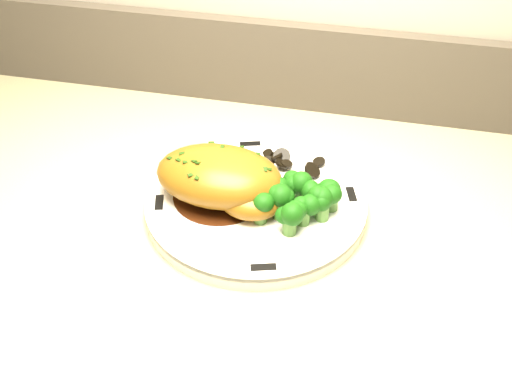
# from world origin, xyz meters

# --- Properties ---
(plate) EXTENTS (0.31, 0.31, 0.02)m
(plate) POSITION_xyz_m (-0.38, 1.76, 0.93)
(plate) COLOR white
(plate) RESTS_ON counter
(rim_accent_0) EXTENTS (0.03, 0.02, 0.00)m
(rim_accent_0) POSITION_xyz_m (-0.41, 1.86, 0.94)
(rim_accent_0) COLOR black
(rim_accent_0) RESTS_ON plate
(rim_accent_1) EXTENTS (0.02, 0.03, 0.00)m
(rim_accent_1) POSITION_xyz_m (-0.48, 1.72, 0.94)
(rim_accent_1) COLOR black
(rim_accent_1) RESTS_ON plate
(rim_accent_2) EXTENTS (0.03, 0.02, 0.00)m
(rim_accent_2) POSITION_xyz_m (-0.35, 1.65, 0.94)
(rim_accent_2) COLOR black
(rim_accent_2) RESTS_ON plate
(rim_accent_3) EXTENTS (0.02, 0.03, 0.00)m
(rim_accent_3) POSITION_xyz_m (-0.28, 1.79, 0.94)
(rim_accent_3) COLOR black
(rim_accent_3) RESTS_ON plate
(gravy_pool) EXTENTS (0.10, 0.10, 0.00)m
(gravy_pool) POSITION_xyz_m (-0.42, 1.75, 0.94)
(gravy_pool) COLOR #3B1A0A
(gravy_pool) RESTS_ON plate
(chicken_breast) EXTENTS (0.14, 0.10, 0.05)m
(chicken_breast) POSITION_xyz_m (-0.42, 1.75, 0.97)
(chicken_breast) COLOR #97631A
(chicken_breast) RESTS_ON plate
(mushroom_pile) EXTENTS (0.08, 0.06, 0.02)m
(mushroom_pile) POSITION_xyz_m (-0.36, 1.81, 0.95)
(mushroom_pile) COLOR black
(mushroom_pile) RESTS_ON plate
(broccoli_florets) EXTENTS (0.10, 0.08, 0.03)m
(broccoli_florets) POSITION_xyz_m (-0.34, 1.74, 0.96)
(broccoli_florets) COLOR #578D3C
(broccoli_florets) RESTS_ON plate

